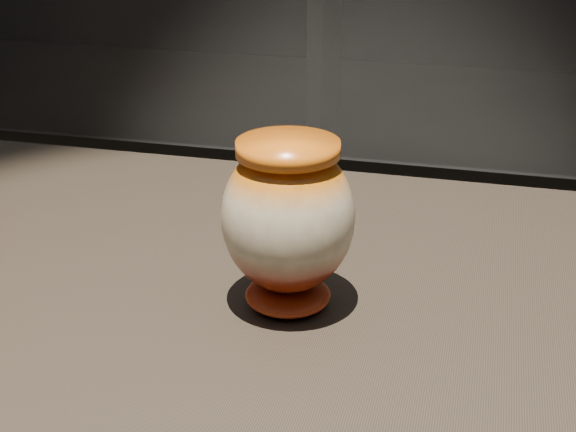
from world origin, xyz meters
The scene contains 2 objects.
main_vase centered at (0.11, 0.03, 0.99)m, with size 0.14×0.14×0.16m.
back_shelf centered at (0.27, 3.49, 0.64)m, with size 2.00×0.60×0.90m.
Camera 1 is at (0.27, -0.62, 1.29)m, focal length 50.00 mm.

